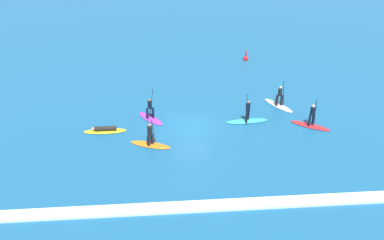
% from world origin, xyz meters
% --- Properties ---
extents(ground_plane, '(120.00, 120.00, 0.00)m').
position_xyz_m(ground_plane, '(0.00, 0.00, 0.00)').
color(ground_plane, '#195684').
rests_on(ground_plane, ground).
extents(surfer_on_red_board, '(2.88, 2.17, 2.28)m').
position_xyz_m(surfer_on_red_board, '(8.78, -0.75, 0.45)').
color(surfer_on_red_board, red).
rests_on(surfer_on_red_board, ground_plane).
extents(surfer_on_purple_board, '(2.29, 2.53, 2.35)m').
position_xyz_m(surfer_on_purple_board, '(-3.08, 1.24, 0.42)').
color(surfer_on_purple_board, purple).
rests_on(surfer_on_purple_board, ground_plane).
extents(surfer_on_yellow_board, '(3.10, 0.77, 0.44)m').
position_xyz_m(surfer_on_yellow_board, '(-6.40, -0.32, 0.15)').
color(surfer_on_yellow_board, yellow).
rests_on(surfer_on_yellow_board, ground_plane).
extents(surfer_on_white_board, '(2.20, 2.76, 2.26)m').
position_xyz_m(surfer_on_white_board, '(7.15, 2.48, 0.45)').
color(surfer_on_white_board, white).
rests_on(surfer_on_white_board, ground_plane).
extents(surfer_on_teal_board, '(3.21, 0.95, 2.39)m').
position_xyz_m(surfer_on_teal_board, '(4.19, 0.26, 0.39)').
color(surfer_on_teal_board, '#33C6CC').
rests_on(surfer_on_teal_board, ground_plane).
extents(surfer_on_orange_board, '(3.02, 1.72, 2.09)m').
position_xyz_m(surfer_on_orange_board, '(-3.08, -2.37, 0.45)').
color(surfer_on_orange_board, orange).
rests_on(surfer_on_orange_board, ground_plane).
extents(marker_buoy, '(0.51, 0.51, 1.06)m').
position_xyz_m(marker_buoy, '(6.09, 11.71, 0.16)').
color(marker_buoy, red).
rests_on(marker_buoy, ground_plane).
extents(wave_crest, '(25.39, 0.90, 0.18)m').
position_xyz_m(wave_crest, '(0.00, -9.09, 0.09)').
color(wave_crest, white).
rests_on(wave_crest, ground_plane).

